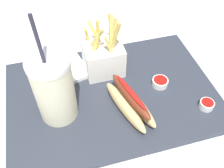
# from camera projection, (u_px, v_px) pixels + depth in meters

# --- Properties ---
(ground_plane) EXTENTS (2.40, 2.40, 0.02)m
(ground_plane) POSITION_uv_depth(u_px,v_px,m) (112.00, 100.00, 0.63)
(ground_plane) COLOR silver
(food_tray) EXTENTS (0.49, 0.33, 0.02)m
(food_tray) POSITION_uv_depth(u_px,v_px,m) (112.00, 95.00, 0.62)
(food_tray) COLOR #2D333D
(food_tray) RESTS_ON ground_plane
(soda_cup) EXTENTS (0.08, 0.08, 0.25)m
(soda_cup) POSITION_uv_depth(u_px,v_px,m) (54.00, 89.00, 0.51)
(soda_cup) COLOR beige
(soda_cup) RESTS_ON food_tray
(fries_basket) EXTENTS (0.09, 0.09, 0.16)m
(fries_basket) POSITION_uv_depth(u_px,v_px,m) (104.00, 56.00, 0.63)
(fries_basket) COLOR white
(fries_basket) RESTS_ON food_tray
(hot_dog_1) EXTENTS (0.09, 0.16, 0.06)m
(hot_dog_1) POSITION_uv_depth(u_px,v_px,m) (130.00, 102.00, 0.56)
(hot_dog_1) COLOR #DBB775
(hot_dog_1) RESTS_ON food_tray
(ketchup_cup_1) EXTENTS (0.03, 0.03, 0.02)m
(ketchup_cup_1) POSITION_uv_depth(u_px,v_px,m) (207.00, 104.00, 0.57)
(ketchup_cup_1) COLOR white
(ketchup_cup_1) RESTS_ON food_tray
(ketchup_cup_2) EXTENTS (0.04, 0.04, 0.02)m
(ketchup_cup_2) POSITION_uv_depth(u_px,v_px,m) (160.00, 82.00, 0.62)
(ketchup_cup_2) COLOR white
(ketchup_cup_2) RESTS_ON food_tray
(napkin_stack) EXTENTS (0.16, 0.13, 0.01)m
(napkin_stack) POSITION_uv_depth(u_px,v_px,m) (59.00, 72.00, 0.65)
(napkin_stack) COLOR white
(napkin_stack) RESTS_ON food_tray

